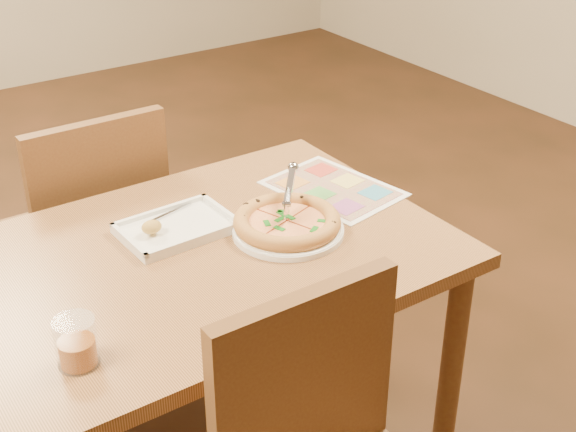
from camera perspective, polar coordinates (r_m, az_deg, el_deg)
dining_table at (r=2.00m, az=-7.36°, el=-4.99°), size 1.30×0.85×0.72m
chair_far at (r=2.52m, az=-13.65°, el=0.14°), size 0.42×0.42×0.47m
plate at (r=2.04m, az=0.00°, el=-1.04°), size 0.35×0.35×0.02m
pizza at (r=2.03m, az=-0.07°, el=-0.41°), size 0.28×0.28×0.04m
pizza_cutter at (r=2.04m, az=0.06°, el=1.73°), size 0.12×0.13×0.10m
appetizer_tray at (r=2.06m, az=-8.03°, el=-0.91°), size 0.29×0.20×0.05m
glass_tumbler at (r=1.64m, az=-14.80°, el=-8.87°), size 0.08×0.08×0.10m
menu at (r=2.26m, az=3.24°, el=1.99°), size 0.32×0.40×0.00m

